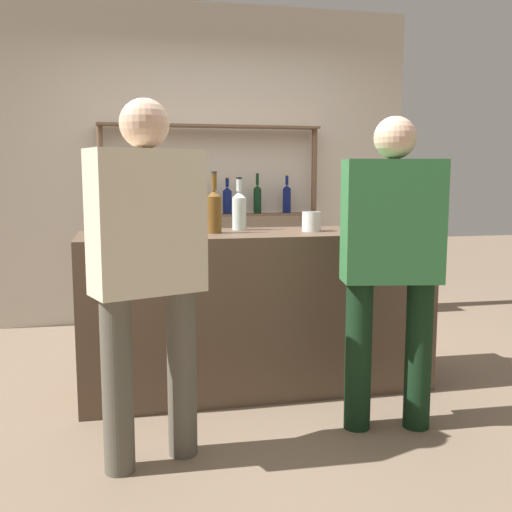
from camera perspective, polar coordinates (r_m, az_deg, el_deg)
name	(u,v)px	position (r m, az deg, el deg)	size (l,w,h in m)	color
ground_plane	(256,386)	(3.83, 0.00, -12.29)	(16.00, 16.00, 0.00)	#7A6651
bar_counter	(256,311)	(3.70, 0.00, -5.22)	(2.10, 0.64, 0.97)	brown
back_wall	(209,165)	(5.49, -4.54, 8.62)	(3.70, 0.12, 2.80)	beige
back_shelf	(212,194)	(5.32, -4.21, 5.90)	(1.94, 0.18, 1.74)	brown
counter_bottle_0	(374,207)	(3.95, 11.19, 4.57)	(0.09, 0.09, 0.34)	black
counter_bottle_1	(239,209)	(3.76, -1.61, 4.46)	(0.09, 0.09, 0.33)	silver
counter_bottle_2	(214,210)	(3.56, -3.98, 4.40)	(0.08, 0.08, 0.36)	brown
counter_bottle_3	(381,208)	(4.06, 11.80, 4.47)	(0.08, 0.08, 0.32)	black
wine_glass	(101,213)	(3.47, -14.50, 3.97)	(0.07, 0.07, 0.18)	silver
cork_jar	(312,222)	(3.69, 5.31, 3.28)	(0.12, 0.12, 0.12)	silver
customer_right	(391,253)	(3.09, 12.78, 0.30)	(0.52, 0.30, 1.60)	black
customer_left	(148,258)	(2.67, -10.28, -0.22)	(0.53, 0.37, 1.64)	#575347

